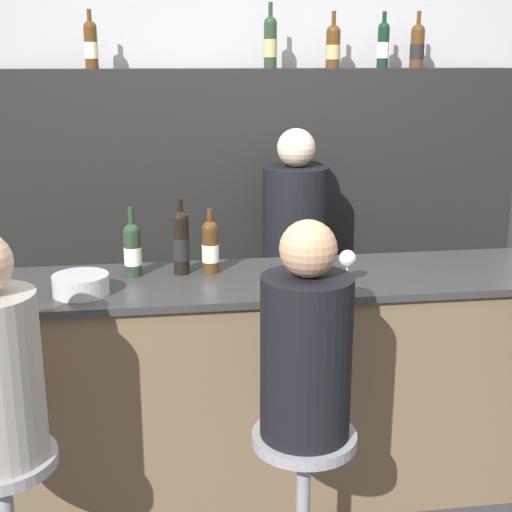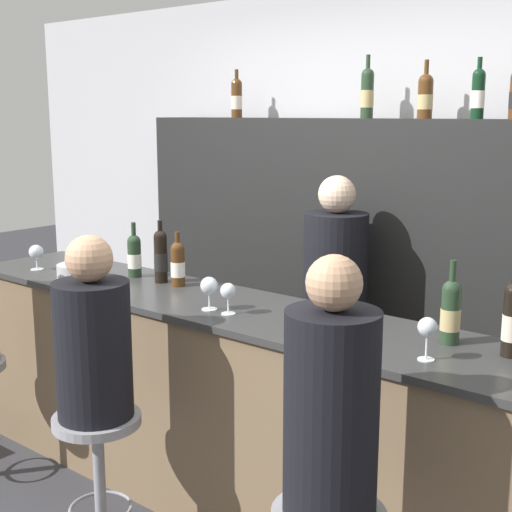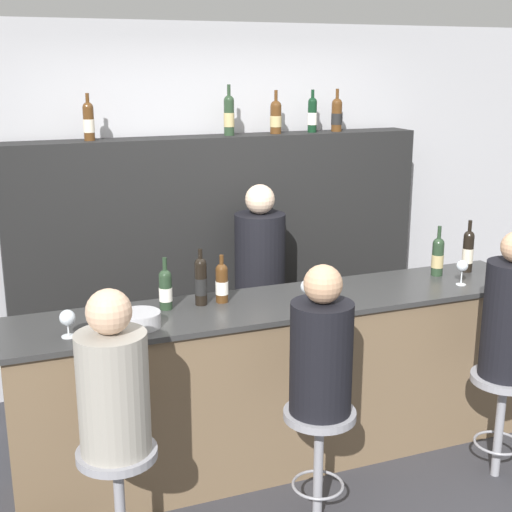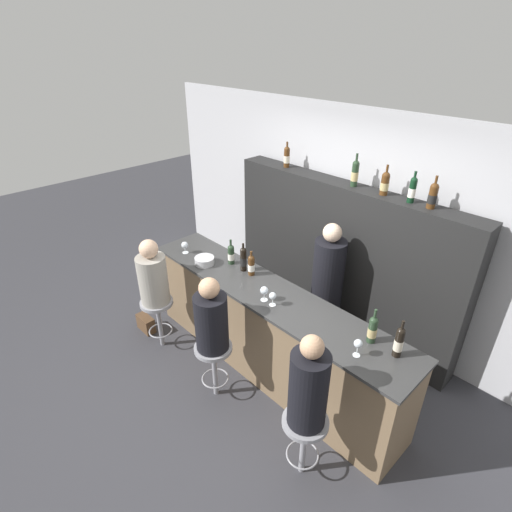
{
  "view_description": "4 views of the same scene",
  "coord_description": "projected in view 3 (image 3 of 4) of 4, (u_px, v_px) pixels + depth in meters",
  "views": [
    {
      "loc": [
        -0.59,
        -2.53,
        1.89
      ],
      "look_at": [
        -0.19,
        0.23,
        1.11
      ],
      "focal_mm": 50.0,
      "sensor_mm": 36.0,
      "label": 1
    },
    {
      "loc": [
        2.16,
        -2.09,
        1.86
      ],
      "look_at": [
        0.21,
        0.31,
        1.24
      ],
      "focal_mm": 50.0,
      "sensor_mm": 36.0,
      "label": 2
    },
    {
      "loc": [
        -1.59,
        -3.26,
        2.31
      ],
      "look_at": [
        -0.18,
        0.31,
        1.27
      ],
      "focal_mm": 50.0,
      "sensor_mm": 36.0,
      "label": 3
    },
    {
      "loc": [
        2.29,
        -2.06,
        3.24
      ],
      "look_at": [
        -0.16,
        0.27,
        1.35
      ],
      "focal_mm": 28.0,
      "sensor_mm": 36.0,
      "label": 4
    }
  ],
  "objects": [
    {
      "name": "wine_bottle_backbar_4",
      "position": [
        337.0,
        114.0,
        5.23
      ],
      "size": [
        0.08,
        0.08,
        0.31
      ],
      "color": "#4C2D14",
      "rests_on": "back_bar_cabinet"
    },
    {
      "name": "wall_back",
      "position": [
        211.0,
        205.0,
        5.28
      ],
      "size": [
        6.4,
        0.05,
        2.6
      ],
      "color": "#B2B2B7",
      "rests_on": "ground_plane"
    },
    {
      "name": "guest_seated_left",
      "position": [
        113.0,
        383.0,
        3.13
      ],
      "size": [
        0.32,
        0.32,
        0.76
      ],
      "color": "gray",
      "rests_on": "bar_stool_left"
    },
    {
      "name": "wine_bottle_counter_0",
      "position": [
        166.0,
        289.0,
        3.91
      ],
      "size": [
        0.07,
        0.07,
        0.29
      ],
      "color": "#233823",
      "rests_on": "bar_counter"
    },
    {
      "name": "wine_bottle_counter_4",
      "position": [
        468.0,
        251.0,
        4.62
      ],
      "size": [
        0.07,
        0.07,
        0.34
      ],
      "color": "black",
      "rests_on": "bar_counter"
    },
    {
      "name": "bar_stool_middle",
      "position": [
        319.0,
        435.0,
        3.61
      ],
      "size": [
        0.37,
        0.37,
        0.63
      ],
      "color": "gray",
      "rests_on": "ground_plane"
    },
    {
      "name": "wine_bottle_backbar_1",
      "position": [
        229.0,
        115.0,
        4.93
      ],
      "size": [
        0.07,
        0.07,
        0.35
      ],
      "color": "#233823",
      "rests_on": "back_bar_cabinet"
    },
    {
      "name": "wine_glass_0",
      "position": [
        67.0,
        318.0,
        3.52
      ],
      "size": [
        0.08,
        0.08,
        0.14
      ],
      "color": "silver",
      "rests_on": "bar_counter"
    },
    {
      "name": "wine_bottle_counter_2",
      "position": [
        222.0,
        282.0,
        4.03
      ],
      "size": [
        0.07,
        0.07,
        0.28
      ],
      "color": "#4C2D14",
      "rests_on": "bar_counter"
    },
    {
      "name": "bartender",
      "position": [
        260.0,
        304.0,
        4.92
      ],
      "size": [
        0.34,
        0.34,
        1.54
      ],
      "color": "black",
      "rests_on": "ground_plane"
    },
    {
      "name": "wine_glass_1",
      "position": [
        307.0,
        287.0,
        3.98
      ],
      "size": [
        0.08,
        0.08,
        0.15
      ],
      "color": "silver",
      "rests_on": "bar_counter"
    },
    {
      "name": "wine_glass_3",
      "position": [
        462.0,
        267.0,
        4.34
      ],
      "size": [
        0.07,
        0.07,
        0.16
      ],
      "color": "silver",
      "rests_on": "bar_counter"
    },
    {
      "name": "guest_seated_middle",
      "position": [
        321.0,
        350.0,
        3.49
      ],
      "size": [
        0.31,
        0.31,
        0.76
      ],
      "color": "black",
      "rests_on": "bar_stool_middle"
    },
    {
      "name": "bar_stool_right",
      "position": [
        502.0,
        397.0,
        4.02
      ],
      "size": [
        0.37,
        0.37,
        0.63
      ],
      "color": "gray",
      "rests_on": "ground_plane"
    },
    {
      "name": "wine_glass_2",
      "position": [
        325.0,
        286.0,
        4.02
      ],
      "size": [
        0.07,
        0.07,
        0.14
      ],
      "color": "silver",
      "rests_on": "bar_counter"
    },
    {
      "name": "guest_seated_right",
      "position": [
        510.0,
        314.0,
        3.89
      ],
      "size": [
        0.3,
        0.3,
        0.83
      ],
      "color": "black",
      "rests_on": "bar_stool_right"
    },
    {
      "name": "ground_plane",
      "position": [
        305.0,
        480.0,
        4.1
      ],
      "size": [
        16.0,
        16.0,
        0.0
      ],
      "primitive_type": "plane",
      "color": "#333338"
    },
    {
      "name": "wine_bottle_backbar_3",
      "position": [
        312.0,
        114.0,
        5.16
      ],
      "size": [
        0.07,
        0.07,
        0.3
      ],
      "color": "black",
      "rests_on": "back_bar_cabinet"
    },
    {
      "name": "bar_stool_left",
      "position": [
        118.0,
        476.0,
        3.25
      ],
      "size": [
        0.37,
        0.37,
        0.63
      ],
      "color": "gray",
      "rests_on": "ground_plane"
    },
    {
      "name": "metal_bowl",
      "position": [
        140.0,
        320.0,
        3.66
      ],
      "size": [
        0.22,
        0.22,
        0.08
      ],
      "color": "#B7B7BC",
      "rests_on": "bar_counter"
    },
    {
      "name": "bar_counter",
      "position": [
        286.0,
        380.0,
        4.22
      ],
      "size": [
        3.19,
        0.6,
        1.0
      ],
      "color": "brown",
      "rests_on": "ground_plane"
    },
    {
      "name": "wine_bottle_backbar_0",
      "position": [
        89.0,
        121.0,
        4.59
      ],
      "size": [
        0.07,
        0.07,
        0.3
      ],
      "color": "#4C2D14",
      "rests_on": "back_bar_cabinet"
    },
    {
      "name": "back_bar_cabinet",
      "position": [
        221.0,
        263.0,
        5.18
      ],
      "size": [
        2.99,
        0.28,
        1.83
      ],
      "color": "black",
      "rests_on": "ground_plane"
    },
    {
      "name": "wine_bottle_counter_3",
      "position": [
        438.0,
        256.0,
        4.54
      ],
      "size": [
        0.08,
        0.08,
        0.32
      ],
      "color": "#233823",
      "rests_on": "bar_counter"
    },
    {
      "name": "wine_bottle_counter_1",
      "position": [
        201.0,
        281.0,
        3.98
      ],
      "size": [
        0.07,
        0.07,
        0.32
      ],
      "color": "black",
      "rests_on": "bar_counter"
    },
    {
      "name": "wine_bottle_backbar_2",
      "position": [
        276.0,
        117.0,
        5.06
      ],
      "size": [
        0.08,
        0.08,
        0.3
      ],
      "color": "#4C2D14",
      "rests_on": "back_bar_cabinet"
    }
  ]
}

